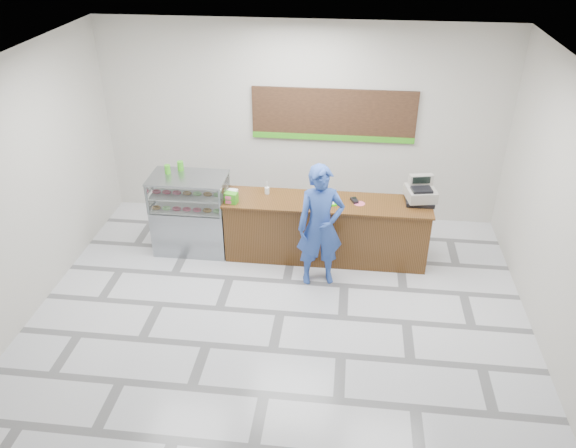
# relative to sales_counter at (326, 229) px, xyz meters

# --- Properties ---
(floor) EXTENTS (7.00, 7.00, 0.00)m
(floor) POSITION_rel_sales_counter_xyz_m (-0.55, -1.55, -0.52)
(floor) COLOR silver
(floor) RESTS_ON ground
(back_wall) EXTENTS (7.00, 0.00, 7.00)m
(back_wall) POSITION_rel_sales_counter_xyz_m (-0.55, 1.45, 1.23)
(back_wall) COLOR beige
(back_wall) RESTS_ON floor
(ceiling) EXTENTS (7.00, 7.00, 0.00)m
(ceiling) POSITION_rel_sales_counter_xyz_m (-0.55, -1.55, 2.98)
(ceiling) COLOR silver
(ceiling) RESTS_ON back_wall
(sales_counter) EXTENTS (3.26, 0.76, 1.03)m
(sales_counter) POSITION_rel_sales_counter_xyz_m (0.00, 0.00, 0.00)
(sales_counter) COLOR #583317
(sales_counter) RESTS_ON floor
(display_case) EXTENTS (1.22, 0.72, 1.33)m
(display_case) POSITION_rel_sales_counter_xyz_m (-2.22, -0.00, 0.16)
(display_case) COLOR gray
(display_case) RESTS_ON floor
(menu_board) EXTENTS (2.80, 0.06, 0.90)m
(menu_board) POSITION_rel_sales_counter_xyz_m (-0.00, 1.41, 1.42)
(menu_board) COLOR black
(menu_board) RESTS_ON back_wall
(cash_register) EXTENTS (0.51, 0.53, 0.41)m
(cash_register) POSITION_rel_sales_counter_xyz_m (1.44, 0.16, 0.67)
(cash_register) COLOR black
(cash_register) RESTS_ON sales_counter
(card_terminal) EXTENTS (0.14, 0.19, 0.04)m
(card_terminal) POSITION_rel_sales_counter_xyz_m (0.42, 0.04, 0.53)
(card_terminal) COLOR black
(card_terminal) RESTS_ON sales_counter
(serving_tray) EXTENTS (0.43, 0.35, 0.02)m
(serving_tray) POSITION_rel_sales_counter_xyz_m (-0.05, -0.06, 0.52)
(serving_tray) COLOR #26B800
(serving_tray) RESTS_ON sales_counter
(napkin_box) EXTENTS (0.17, 0.17, 0.13)m
(napkin_box) POSITION_rel_sales_counter_xyz_m (-1.50, -0.05, 0.58)
(napkin_box) COLOR white
(napkin_box) RESTS_ON sales_counter
(straw_cup) EXTENTS (0.07, 0.07, 0.11)m
(straw_cup) POSITION_rel_sales_counter_xyz_m (-0.97, 0.15, 0.57)
(straw_cup) COLOR silver
(straw_cup) RESTS_ON sales_counter
(promo_box) EXTENTS (0.22, 0.17, 0.17)m
(promo_box) POSITION_rel_sales_counter_xyz_m (-1.48, -0.22, 0.60)
(promo_box) COLOR #399F1B
(promo_box) RESTS_ON sales_counter
(donut_decal) EXTENTS (0.17, 0.17, 0.00)m
(donut_decal) POSITION_rel_sales_counter_xyz_m (0.50, -0.02, 0.52)
(donut_decal) COLOR #DA5170
(donut_decal) RESTS_ON sales_counter
(green_cup_left) EXTENTS (0.09, 0.09, 0.14)m
(green_cup_left) POSITION_rel_sales_counter_xyz_m (-2.56, 0.09, 0.89)
(green_cup_left) COLOR #399F1B
(green_cup_left) RESTS_ON display_case
(green_cup_right) EXTENTS (0.10, 0.10, 0.15)m
(green_cup_right) POSITION_rel_sales_counter_xyz_m (-2.39, 0.23, 0.89)
(green_cup_right) COLOR #399F1B
(green_cup_right) RESTS_ON display_case
(customer) EXTENTS (0.79, 0.61, 1.92)m
(customer) POSITION_rel_sales_counter_xyz_m (-0.06, -0.67, 0.44)
(customer) COLOR #29489E
(customer) RESTS_ON floor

